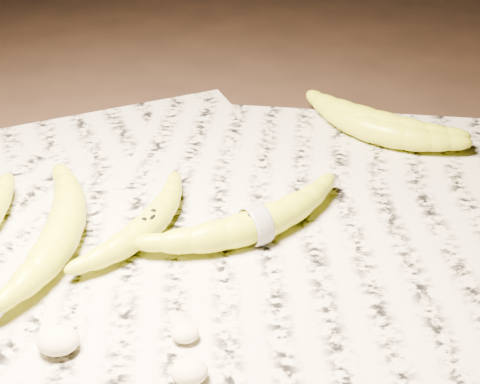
{
  "coord_description": "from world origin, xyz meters",
  "views": [
    {
      "loc": [
        -0.0,
        -0.61,
        0.46
      ],
      "look_at": [
        0.02,
        0.0,
        0.05
      ],
      "focal_mm": 50.0,
      "sensor_mm": 36.0,
      "label": 1
    }
  ],
  "objects_px": {
    "banana_taped": "(256,222)",
    "banana_left_b": "(63,227)",
    "banana_upper_b": "(373,121)",
    "banana_upper_a": "(380,129)",
    "banana_center": "(148,223)"
  },
  "relations": [
    {
      "from": "banana_taped",
      "to": "banana_left_b",
      "type": "bearing_deg",
      "value": 152.95
    },
    {
      "from": "banana_left_b",
      "to": "banana_upper_b",
      "type": "xyz_separation_m",
      "value": [
        0.38,
        0.23,
        0.0
      ]
    },
    {
      "from": "banana_left_b",
      "to": "banana_upper_b",
      "type": "relative_size",
      "value": 1.04
    },
    {
      "from": "banana_taped",
      "to": "banana_upper_a",
      "type": "relative_size",
      "value": 1.17
    },
    {
      "from": "banana_center",
      "to": "banana_upper_a",
      "type": "distance_m",
      "value": 0.36
    },
    {
      "from": "banana_taped",
      "to": "banana_upper_b",
      "type": "height_order",
      "value": "banana_upper_b"
    },
    {
      "from": "banana_upper_b",
      "to": "banana_upper_a",
      "type": "bearing_deg",
      "value": -36.22
    },
    {
      "from": "banana_left_b",
      "to": "banana_upper_a",
      "type": "height_order",
      "value": "banana_left_b"
    },
    {
      "from": "banana_left_b",
      "to": "banana_upper_a",
      "type": "xyz_separation_m",
      "value": [
        0.39,
        0.21,
        -0.0
      ]
    },
    {
      "from": "banana_upper_a",
      "to": "banana_center",
      "type": "bearing_deg",
      "value": -112.35
    },
    {
      "from": "banana_center",
      "to": "banana_taped",
      "type": "distance_m",
      "value": 0.12
    },
    {
      "from": "banana_upper_a",
      "to": "banana_upper_b",
      "type": "relative_size",
      "value": 0.95
    },
    {
      "from": "banana_taped",
      "to": "banana_upper_a",
      "type": "xyz_separation_m",
      "value": [
        0.18,
        0.21,
        -0.0
      ]
    },
    {
      "from": "banana_left_b",
      "to": "banana_upper_b",
      "type": "distance_m",
      "value": 0.44
    },
    {
      "from": "banana_upper_a",
      "to": "banana_upper_b",
      "type": "xyz_separation_m",
      "value": [
        -0.01,
        0.02,
        0.0
      ]
    }
  ]
}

